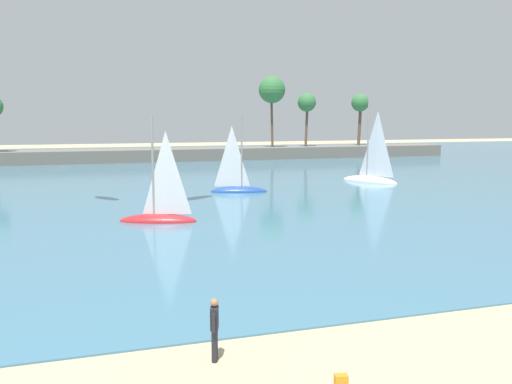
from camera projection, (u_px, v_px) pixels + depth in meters
The scene contains 7 objects.
sea at pixel (132, 169), 64.57m from camera, with size 220.00×104.07×0.06m, color teal.
palm_headland at pixel (109, 141), 74.85m from camera, with size 101.28×6.00×12.90m.
person_at_waterline at pixel (215, 327), 13.63m from camera, with size 0.29×0.53×1.67m.
backpack_near_kite at pixel (341, 384), 12.10m from camera, with size 0.34×0.32×0.44m.
sailboat_mid_bay at pixel (371, 174), 51.68m from camera, with size 4.52×5.98×8.55m.
sailboat_toward_headland at pixel (160, 212), 31.79m from camera, with size 4.88×2.84×6.78m.
sailboat_far_left at pixel (238, 185), 44.57m from camera, with size 4.99×2.64×6.93m.
Camera 1 is at (-4.42, -5.10, 6.23)m, focal length 37.21 mm.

